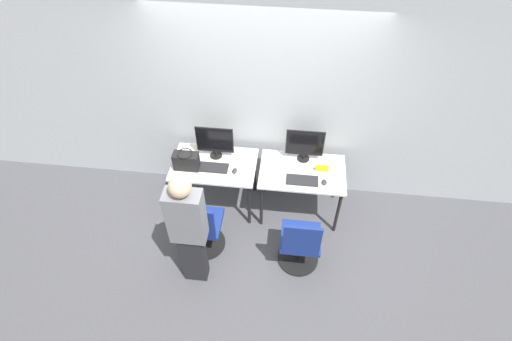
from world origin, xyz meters
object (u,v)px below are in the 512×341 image
handbag (186,161)px  mouse_right (324,182)px  monitor_left (215,141)px  office_chair_right (300,245)px  mouse_left (235,171)px  office_chair_left (202,229)px  person_left (188,229)px  monitor_right (305,145)px  keyboard_left (213,168)px  keyboard_right (302,180)px

handbag → mouse_right: bearing=-2.4°
monitor_left → office_chair_right: monitor_left is taller
mouse_left → office_chair_left: office_chair_left is taller
monitor_left → person_left: person_left is taller
monitor_right → mouse_right: 0.51m
monitor_left → keyboard_left: monitor_left is taller
monitor_left → person_left: bearing=-91.9°
monitor_right → monitor_left: bearing=-176.4°
keyboard_left → keyboard_right: bearing=-4.6°
person_left → office_chair_right: person_left is taller
keyboard_left → mouse_right: 1.33m
person_left → monitor_right: 1.71m
office_chair_left → keyboard_right: office_chair_left is taller
monitor_left → handbag: (-0.31, -0.25, -0.12)m
handbag → office_chair_right: bearing=-26.7°
keyboard_left → mouse_left: size_ratio=4.13×
monitor_left → office_chair_left: (-0.03, -0.86, -0.59)m
keyboard_left → office_chair_left: office_chair_left is taller
person_left → handbag: person_left is taller
mouse_left → monitor_right: size_ratio=0.20×
office_chair_left → monitor_right: bearing=40.2°
monitor_right → handbag: bearing=-167.3°
keyboard_left → mouse_right: bearing=-4.1°
mouse_left → office_chair_right: bearing=-40.3°
person_left → office_chair_right: size_ratio=1.80×
mouse_left → monitor_right: (0.80, 0.32, 0.22)m
keyboard_left → mouse_right: mouse_right is taller
mouse_left → mouse_right: (1.06, -0.07, 0.00)m
handbag → monitor_left: bearing=38.7°
monitor_left → office_chair_right: (1.10, -0.95, -0.59)m
keyboard_left → office_chair_right: office_chair_right is taller
keyboard_right → handbag: 1.39m
keyboard_left → mouse_left: 0.27m
keyboard_left → mouse_left: mouse_left is taller
monitor_right → office_chair_right: (0.03, -1.02, -0.59)m
office_chair_left → mouse_right: 1.51m
keyboard_left → mouse_right: size_ratio=4.13×
monitor_left → person_left: size_ratio=0.28×
office_chair_left → keyboard_right: 1.29m
monitor_left → office_chair_left: bearing=-92.1°
mouse_left → handbag: handbag is taller
keyboard_left → handbag: 0.33m
mouse_left → mouse_right: 1.06m
keyboard_left → person_left: bearing=-92.4°
monitor_left → person_left: (-0.04, -1.23, -0.08)m
keyboard_right → mouse_right: 0.26m
mouse_left → keyboard_right: size_ratio=0.24×
monitor_right → keyboard_right: bearing=-90.0°
keyboard_left → mouse_left: (0.27, -0.03, 0.01)m
monitor_left → keyboard_left: (-0.00, -0.22, -0.22)m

